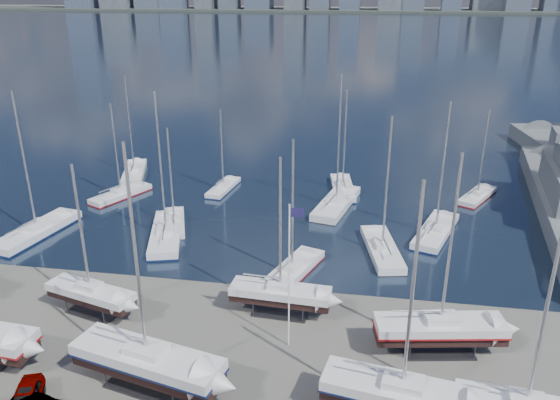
# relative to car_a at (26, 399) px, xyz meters

# --- Properties ---
(ground) EXTENTS (1400.00, 1400.00, 0.00)m
(ground) POSITION_rel_car_a_xyz_m (9.94, 8.07, -0.77)
(ground) COLOR #605E59
(ground) RESTS_ON ground
(water) EXTENTS (1400.00, 600.00, 0.40)m
(water) POSITION_rel_car_a_xyz_m (9.94, 318.07, -0.92)
(water) COLOR #182538
(water) RESTS_ON ground
(far_shore) EXTENTS (1400.00, 80.00, 2.20)m
(far_shore) POSITION_rel_car_a_xyz_m (9.94, 578.07, 0.33)
(far_shore) COLOR #2D332D
(far_shore) RESTS_ON ground
(sailboat_cradle_2) EXTENTS (8.46, 4.38, 13.50)m
(sailboat_cradle_2) POSITION_rel_car_a_xyz_m (-1.10, 11.35, 1.18)
(sailboat_cradle_2) COLOR #2D2D33
(sailboat_cradle_2) RESTS_ON ground
(sailboat_cradle_3) EXTENTS (11.57, 5.62, 17.87)m
(sailboat_cradle_3) POSITION_rel_car_a_xyz_m (7.27, 3.36, 1.40)
(sailboat_cradle_3) COLOR #2D2D33
(sailboat_cradle_3) RESTS_ON ground
(sailboat_cradle_4) EXTENTS (8.67, 2.91, 14.10)m
(sailboat_cradle_4) POSITION_rel_car_a_xyz_m (14.86, 13.96, 1.21)
(sailboat_cradle_4) COLOR #2D2D33
(sailboat_cradle_4) RESTS_ON ground
(sailboat_cradle_5) EXTENTS (10.66, 4.62, 16.63)m
(sailboat_cradle_5) POSITION_rel_car_a_xyz_m (24.54, 2.98, 1.33)
(sailboat_cradle_5) COLOR #2D2D33
(sailboat_cradle_5) RESTS_ON ground
(sailboat_cradle_6) EXTENTS (10.23, 4.46, 16.00)m
(sailboat_cradle_6) POSITION_rel_car_a_xyz_m (27.70, 10.81, 1.30)
(sailboat_cradle_6) COLOR #2D2D33
(sailboat_cradle_6) RESTS_ON ground
(sailboat_moored_0) EXTENTS (5.32, 11.86, 17.14)m
(sailboat_moored_0) POSITION_rel_car_a_xyz_m (-14.81, 24.94, -0.46)
(sailboat_moored_0) COLOR black
(sailboat_moored_0) RESTS_ON water
(sailboat_moored_1) EXTENTS (6.10, 9.06, 13.25)m
(sailboat_moored_1) POSITION_rel_car_a_xyz_m (-10.62, 37.68, -0.46)
(sailboat_moored_1) COLOR black
(sailboat_moored_1) RESTS_ON water
(sailboat_moored_2) EXTENTS (5.84, 10.51, 15.30)m
(sailboat_moored_2) POSITION_rel_car_a_xyz_m (-12.53, 46.57, -0.45)
(sailboat_moored_2) COLOR black
(sailboat_moored_2) RESTS_ON water
(sailboat_moored_3) EXTENTS (6.29, 11.94, 17.19)m
(sailboat_moored_3) POSITION_rel_car_a_xyz_m (-0.12, 26.62, -0.46)
(sailboat_moored_3) COLOR black
(sailboat_moored_3) RESTS_ON water
(sailboat_moored_4) EXTENTS (4.89, 8.44, 12.30)m
(sailboat_moored_4) POSITION_rel_car_a_xyz_m (-0.40, 29.96, -0.44)
(sailboat_moored_4) COLOR black
(sailboat_moored_4) RESTS_ON water
(sailboat_moored_5) EXTENTS (3.18, 8.11, 11.80)m
(sailboat_moored_5) POSITION_rel_car_a_xyz_m (2.17, 42.53, -0.46)
(sailboat_moored_5) COLOR black
(sailboat_moored_5) RESTS_ON water
(sailboat_moored_6) EXTENTS (5.68, 9.93, 14.33)m
(sailboat_moored_6) POSITION_rel_car_a_xyz_m (14.91, 20.67, -0.46)
(sailboat_moored_6) COLOR black
(sailboat_moored_6) RESTS_ON water
(sailboat_moored_7) EXTENTS (5.74, 12.01, 17.49)m
(sailboat_moored_7) POSITION_rel_car_a_xyz_m (17.96, 38.83, -0.45)
(sailboat_moored_7) COLOR black
(sailboat_moored_7) RESTS_ON water
(sailboat_moored_8) EXTENTS (4.11, 10.03, 14.56)m
(sailboat_moored_8) POSITION_rel_car_a_xyz_m (18.41, 44.85, -0.46)
(sailboat_moored_8) COLOR black
(sailboat_moored_8) RESTS_ON water
(sailboat_moored_9) EXTENTS (4.79, 10.53, 15.35)m
(sailboat_moored_9) POSITION_rel_car_a_xyz_m (23.59, 26.90, -0.45)
(sailboat_moored_9) COLOR black
(sailboat_moored_9) RESTS_ON water
(sailboat_moored_10) EXTENTS (6.34, 11.04, 15.93)m
(sailboat_moored_10) POSITION_rel_car_a_xyz_m (29.60, 32.36, -0.46)
(sailboat_moored_10) COLOR black
(sailboat_moored_10) RESTS_ON water
(sailboat_moored_11) EXTENTS (6.15, 8.45, 12.53)m
(sailboat_moored_11) POSITION_rel_car_a_xyz_m (36.15, 44.91, -0.46)
(sailboat_moored_11) COLOR black
(sailboat_moored_11) RESTS_ON water
(car_a) EXTENTS (3.27, 4.87, 1.54)m
(car_a) POSITION_rel_car_a_xyz_m (0.00, 0.00, 0.00)
(car_a) COLOR gray
(car_a) RESTS_ON ground
(flagpole) EXTENTS (1.06, 0.12, 11.98)m
(flagpole) POSITION_rel_car_a_xyz_m (16.32, 9.66, 6.13)
(flagpole) COLOR white
(flagpole) RESTS_ON ground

